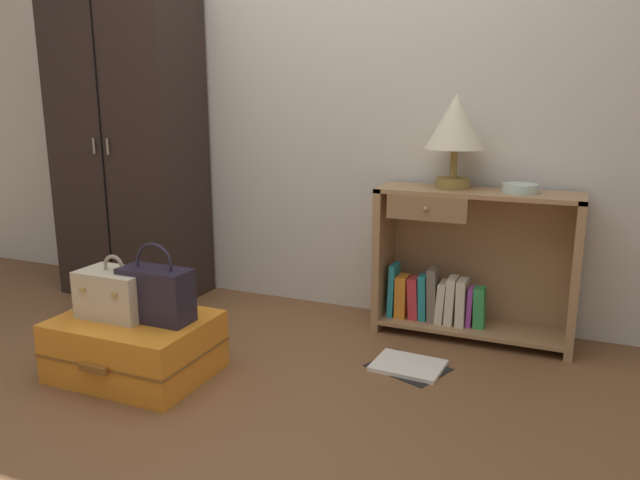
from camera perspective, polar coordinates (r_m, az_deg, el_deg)
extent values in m
plane|color=brown|center=(2.45, -10.65, -16.40)|extent=(9.00, 9.00, 0.00)
cube|color=beige|center=(3.48, 2.65, 14.81)|extent=(6.40, 0.10, 2.60)
cube|color=black|center=(3.89, -17.44, 8.61)|extent=(0.85, 0.45, 1.86)
cube|color=black|center=(3.72, -19.72, 8.26)|extent=(0.01, 0.01, 1.76)
cylinder|color=gray|center=(3.75, -20.38, 8.24)|extent=(0.01, 0.01, 0.09)
cylinder|color=gray|center=(3.68, -19.23, 8.25)|extent=(0.01, 0.01, 0.09)
cube|color=#A37A51|center=(3.26, 6.00, -1.48)|extent=(0.04, 0.31, 0.76)
cube|color=#A37A51|center=(3.13, 22.79, -3.10)|extent=(0.04, 0.31, 0.76)
cube|color=#A37A51|center=(3.09, 14.60, 4.30)|extent=(0.99, 0.31, 0.02)
cube|color=#A37A51|center=(3.26, 13.89, -7.79)|extent=(0.91, 0.31, 0.02)
cube|color=#A37A51|center=(3.30, 14.62, -1.66)|extent=(0.91, 0.01, 0.74)
cube|color=#8F6B47|center=(3.00, 9.92, 2.92)|extent=(0.39, 0.02, 0.12)
sphere|color=#9E844C|center=(2.99, 9.85, 2.87)|extent=(0.02, 0.02, 0.02)
cube|color=teal|center=(3.27, 6.89, -4.62)|extent=(0.04, 0.12, 0.28)
cube|color=orange|center=(3.27, 7.69, -5.20)|extent=(0.06, 0.11, 0.22)
cube|color=red|center=(3.25, 8.79, -5.35)|extent=(0.06, 0.10, 0.22)
cube|color=teal|center=(3.24, 9.63, -5.29)|extent=(0.05, 0.08, 0.24)
cube|color=#726659|center=(3.22, 10.55, -5.05)|extent=(0.06, 0.12, 0.28)
cube|color=beige|center=(3.22, 11.33, -5.69)|extent=(0.05, 0.13, 0.22)
cube|color=beige|center=(3.21, 12.16, -5.52)|extent=(0.05, 0.12, 0.25)
cube|color=beige|center=(3.20, 13.11, -5.68)|extent=(0.05, 0.13, 0.24)
cube|color=purple|center=(3.20, 13.87, -6.06)|extent=(0.03, 0.09, 0.20)
cube|color=green|center=(3.20, 14.67, -6.11)|extent=(0.06, 0.08, 0.21)
cylinder|color=olive|center=(3.13, 12.30, 5.22)|extent=(0.17, 0.17, 0.05)
cylinder|color=olive|center=(3.12, 12.39, 6.99)|extent=(0.04, 0.04, 0.15)
cone|color=beige|center=(3.11, 12.58, 10.79)|extent=(0.30, 0.30, 0.27)
cylinder|color=silver|center=(3.06, 18.18, 4.62)|extent=(0.17, 0.17, 0.04)
cube|color=orange|center=(2.85, -16.86, -9.45)|extent=(0.65, 0.49, 0.26)
cube|color=brown|center=(2.85, -16.86, -9.45)|extent=(0.66, 0.49, 0.01)
cube|color=brown|center=(2.68, -20.40, -11.23)|extent=(0.14, 0.02, 0.03)
cube|color=beige|center=(2.81, -18.54, -4.76)|extent=(0.31, 0.19, 0.21)
torus|color=gray|center=(2.78, -18.72, -2.37)|extent=(0.11, 0.02, 0.11)
cube|color=tan|center=(2.79, -21.32, -4.36)|extent=(0.02, 0.01, 0.02)
cube|color=tan|center=(2.67, -18.67, -4.88)|extent=(0.02, 0.01, 0.02)
cube|color=#231E2D|center=(2.71, -15.06, -4.96)|extent=(0.31, 0.14, 0.23)
torus|color=#231E2D|center=(2.67, -15.23, -2.20)|extent=(0.19, 0.01, 0.19)
cylinder|color=white|center=(3.21, -21.89, -8.02)|extent=(0.06, 0.06, 0.18)
cylinder|color=silver|center=(3.18, -22.05, -6.29)|extent=(0.04, 0.04, 0.02)
cube|color=white|center=(2.86, 8.24, -11.54)|extent=(0.32, 0.26, 0.02)
cube|color=black|center=(2.87, 8.24, -11.68)|extent=(0.40, 0.36, 0.01)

